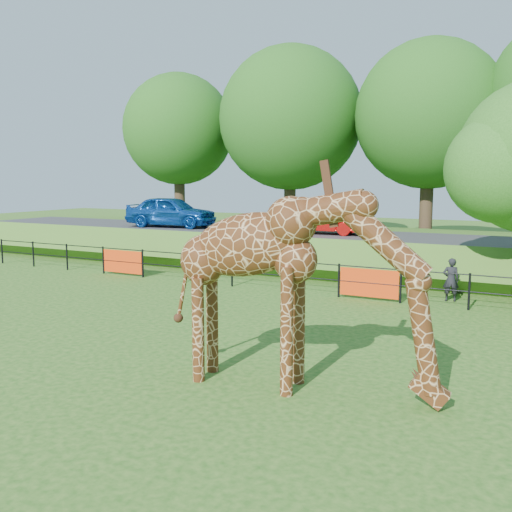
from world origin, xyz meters
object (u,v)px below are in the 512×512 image
object	(u,v)px
car_blue	(171,212)
car_red	(322,219)
giraffe	(302,291)
visitor	(451,280)

from	to	relation	value
car_blue	car_red	xyz separation A→B (m)	(7.89, 0.23, -0.12)
car_blue	car_red	distance (m)	7.90
giraffe	car_blue	xyz separation A→B (m)	(-12.87, 13.88, 0.34)
car_red	visitor	distance (m)	8.07
visitor	car_red	bearing A→B (deg)	-53.70
car_red	giraffe	bearing A→B (deg)	-164.96
giraffe	car_red	size ratio (longest dim) A/B	1.31
giraffe	visitor	bearing A→B (deg)	77.54
car_red	visitor	xyz separation A→B (m)	(6.21, -4.97, -1.39)
car_blue	car_red	world-z (taller)	car_blue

